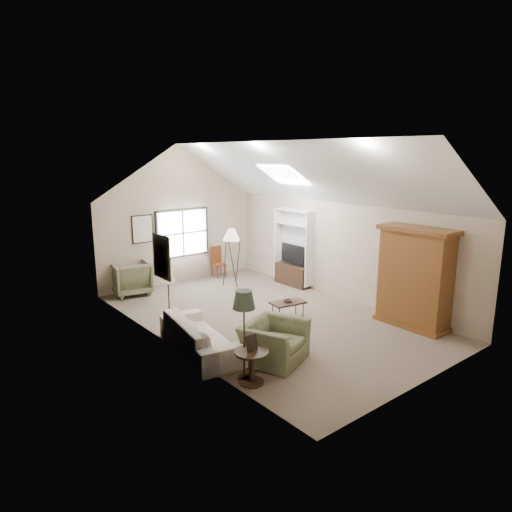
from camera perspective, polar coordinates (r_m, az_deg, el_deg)
room_shell at (r=10.07m, az=1.45°, el=9.69°), size 5.01×8.01×4.00m
window at (r=13.57m, az=-9.16°, el=2.84°), size 1.72×0.08×1.42m
skylight at (r=11.60m, az=3.51°, el=10.13°), size 0.80×1.20×0.52m
wall_art at (r=10.85m, az=-12.95°, el=1.71°), size 1.97×3.71×0.88m
armoire at (r=10.49m, az=19.24°, el=-2.57°), size 0.60×1.50×2.20m
tv_alcove at (r=13.07m, az=4.69°, el=1.25°), size 0.32×1.30×2.10m
media_console at (r=13.25m, az=4.56°, el=-2.37°), size 0.34×1.18×0.60m
tv_panel at (r=13.10m, az=4.61°, el=0.25°), size 0.05×0.90×0.55m
sofa at (r=8.94m, az=-7.03°, el=-9.79°), size 1.25×2.39×0.66m
armchair_near at (r=8.49m, az=2.27°, el=-10.68°), size 1.42×1.35×0.74m
armchair_far at (r=12.78m, az=-15.35°, el=-2.69°), size 1.09×1.11×0.89m
coffee_table at (r=10.63m, az=4.01°, el=-6.76°), size 0.85×0.56×0.40m
bowl at (r=10.55m, az=4.02°, el=-5.61°), size 0.22×0.22×0.05m
side_table at (r=7.76m, az=-0.56°, el=-13.71°), size 0.66×0.66×0.57m
side_chair at (r=14.11m, az=-4.66°, el=-0.73°), size 0.39×0.39×0.94m
tripod_lamp at (r=13.05m, az=-3.05°, el=-0.10°), size 0.60×0.60×1.70m
dark_lamp at (r=7.69m, az=-1.50°, el=-9.80°), size 0.44×0.44×1.59m
tan_lamp at (r=9.79m, az=-10.83°, el=-5.53°), size 0.33×0.33×1.42m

